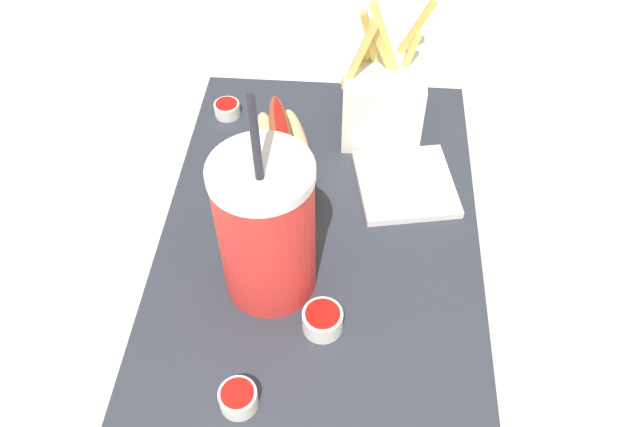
% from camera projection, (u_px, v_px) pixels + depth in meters
% --- Properties ---
extents(ground_plane, '(2.40, 2.40, 0.02)m').
position_uv_depth(ground_plane, '(320.00, 250.00, 0.67)').
color(ground_plane, silver).
extents(food_tray, '(0.50, 0.32, 0.02)m').
position_uv_depth(food_tray, '(320.00, 239.00, 0.65)').
color(food_tray, '#2D333D').
rests_on(food_tray, ground_plane).
extents(soda_cup, '(0.09, 0.09, 0.23)m').
position_uv_depth(soda_cup, '(266.00, 230.00, 0.55)').
color(soda_cup, red).
rests_on(soda_cup, food_tray).
extents(fries_basket, '(0.11, 0.10, 0.16)m').
position_uv_depth(fries_basket, '(383.00, 93.00, 0.72)').
color(fries_basket, white).
rests_on(fries_basket, food_tray).
extents(hot_dog_1, '(0.17, 0.10, 0.06)m').
position_uv_depth(hot_dog_1, '(283.00, 154.00, 0.69)').
color(hot_dog_1, '#E5C689').
rests_on(hot_dog_1, food_tray).
extents(ketchup_cup_1, '(0.04, 0.04, 0.02)m').
position_uv_depth(ketchup_cup_1, '(323.00, 320.00, 0.56)').
color(ketchup_cup_1, white).
rests_on(ketchup_cup_1, food_tray).
extents(ketchup_cup_2, '(0.03, 0.03, 0.02)m').
position_uv_depth(ketchup_cup_2, '(238.00, 398.00, 0.52)').
color(ketchup_cup_2, white).
rests_on(ketchup_cup_2, food_tray).
extents(ketchup_cup_3, '(0.03, 0.03, 0.02)m').
position_uv_depth(ketchup_cup_3, '(227.00, 108.00, 0.76)').
color(ketchup_cup_3, white).
rests_on(ketchup_cup_3, food_tray).
extents(napkin_stack, '(0.12, 0.12, 0.01)m').
position_uv_depth(napkin_stack, '(406.00, 184.00, 0.68)').
color(napkin_stack, white).
rests_on(napkin_stack, food_tray).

